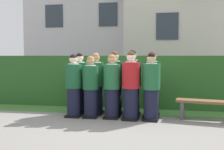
{
  "coord_description": "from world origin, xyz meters",
  "views": [
    {
      "loc": [
        1.2,
        -6.39,
        1.53
      ],
      "look_at": [
        0.0,
        0.23,
        1.05
      ],
      "focal_mm": 42.93,
      "sensor_mm": 36.0,
      "label": 1
    }
  ],
  "objects_px": {
    "wooden_bench": "(206,106)",
    "student_rear_row_3": "(132,84)",
    "student_front_row_0": "(74,87)",
    "student_front_row_1": "(91,88)",
    "student_front_row_4": "(151,88)",
    "student_rear_row_1": "(96,85)",
    "student_front_row_2": "(112,88)",
    "student_rear_row_4": "(152,85)",
    "student_rear_row_0": "(80,84)",
    "student_rear_row_2": "(115,84)",
    "student_in_red_blazer": "(131,87)"
  },
  "relations": [
    {
      "from": "student_rear_row_0",
      "to": "student_rear_row_1",
      "type": "xyz_separation_m",
      "value": [
        0.46,
        -0.04,
        -0.0
      ]
    },
    {
      "from": "student_front_row_1",
      "to": "student_front_row_2",
      "type": "xyz_separation_m",
      "value": [
        0.53,
        0.02,
        0.02
      ]
    },
    {
      "from": "student_rear_row_0",
      "to": "student_rear_row_1",
      "type": "relative_size",
      "value": 1.0
    },
    {
      "from": "student_front_row_0",
      "to": "student_rear_row_1",
      "type": "relative_size",
      "value": 0.98
    },
    {
      "from": "student_front_row_4",
      "to": "student_rear_row_4",
      "type": "xyz_separation_m",
      "value": [
        0.0,
        0.42,
        0.02
      ]
    },
    {
      "from": "student_rear_row_2",
      "to": "student_front_row_1",
      "type": "bearing_deg",
      "value": -139.27
    },
    {
      "from": "student_in_red_blazer",
      "to": "student_rear_row_1",
      "type": "height_order",
      "value": "student_in_red_blazer"
    },
    {
      "from": "student_front_row_1",
      "to": "student_rear_row_2",
      "type": "bearing_deg",
      "value": 40.73
    },
    {
      "from": "student_rear_row_0",
      "to": "student_rear_row_1",
      "type": "height_order",
      "value": "same"
    },
    {
      "from": "student_front_row_2",
      "to": "student_rear_row_2",
      "type": "height_order",
      "value": "student_rear_row_2"
    },
    {
      "from": "student_front_row_0",
      "to": "student_rear_row_4",
      "type": "relative_size",
      "value": 0.96
    },
    {
      "from": "student_rear_row_1",
      "to": "student_front_row_1",
      "type": "bearing_deg",
      "value": -93.77
    },
    {
      "from": "student_rear_row_0",
      "to": "student_rear_row_2",
      "type": "distance_m",
      "value": 0.96
    },
    {
      "from": "student_front_row_4",
      "to": "student_rear_row_1",
      "type": "height_order",
      "value": "student_rear_row_1"
    },
    {
      "from": "student_in_red_blazer",
      "to": "student_rear_row_0",
      "type": "height_order",
      "value": "student_in_red_blazer"
    },
    {
      "from": "student_front_row_0",
      "to": "student_in_red_blazer",
      "type": "bearing_deg",
      "value": -2.17
    },
    {
      "from": "student_front_row_0",
      "to": "wooden_bench",
      "type": "bearing_deg",
      "value": 2.68
    },
    {
      "from": "student_rear_row_3",
      "to": "student_rear_row_0",
      "type": "bearing_deg",
      "value": 176.78
    },
    {
      "from": "student_in_red_blazer",
      "to": "student_front_row_4",
      "type": "bearing_deg",
      "value": 1.88
    },
    {
      "from": "student_front_row_2",
      "to": "student_rear_row_0",
      "type": "height_order",
      "value": "student_rear_row_0"
    },
    {
      "from": "student_front_row_1",
      "to": "wooden_bench",
      "type": "xyz_separation_m",
      "value": [
        2.79,
        0.17,
        -0.38
      ]
    },
    {
      "from": "student_front_row_2",
      "to": "student_rear_row_4",
      "type": "relative_size",
      "value": 0.95
    },
    {
      "from": "student_rear_row_2",
      "to": "student_rear_row_3",
      "type": "distance_m",
      "value": 0.47
    },
    {
      "from": "student_front_row_0",
      "to": "student_rear_row_1",
      "type": "distance_m",
      "value": 0.64
    },
    {
      "from": "student_front_row_1",
      "to": "wooden_bench",
      "type": "height_order",
      "value": "student_front_row_1"
    },
    {
      "from": "student_rear_row_3",
      "to": "student_front_row_4",
      "type": "bearing_deg",
      "value": -41.19
    },
    {
      "from": "student_front_row_0",
      "to": "student_rear_row_0",
      "type": "distance_m",
      "value": 0.47
    },
    {
      "from": "student_front_row_0",
      "to": "student_in_red_blazer",
      "type": "relative_size",
      "value": 0.96
    },
    {
      "from": "student_front_row_1",
      "to": "student_in_red_blazer",
      "type": "xyz_separation_m",
      "value": [
        1.01,
        -0.04,
        0.05
      ]
    },
    {
      "from": "student_front_row_0",
      "to": "wooden_bench",
      "type": "relative_size",
      "value": 1.09
    },
    {
      "from": "student_front_row_1",
      "to": "student_rear_row_0",
      "type": "xyz_separation_m",
      "value": [
        -0.43,
        0.49,
        0.04
      ]
    },
    {
      "from": "student_front_row_0",
      "to": "student_rear_row_3",
      "type": "distance_m",
      "value": 1.49
    },
    {
      "from": "student_rear_row_3",
      "to": "student_rear_row_4",
      "type": "bearing_deg",
      "value": -1.37
    },
    {
      "from": "student_in_red_blazer",
      "to": "student_rear_row_2",
      "type": "xyz_separation_m",
      "value": [
        -0.48,
        0.5,
        0.01
      ]
    },
    {
      "from": "student_front_row_0",
      "to": "student_rear_row_4",
      "type": "distance_m",
      "value": 1.97
    },
    {
      "from": "student_rear_row_4",
      "to": "student_front_row_2",
      "type": "bearing_deg",
      "value": -158.74
    },
    {
      "from": "student_rear_row_2",
      "to": "student_rear_row_3",
      "type": "relative_size",
      "value": 0.98
    },
    {
      "from": "wooden_bench",
      "to": "student_rear_row_3",
      "type": "bearing_deg",
      "value": 172.32
    },
    {
      "from": "student_front_row_2",
      "to": "student_rear_row_0",
      "type": "relative_size",
      "value": 0.98
    },
    {
      "from": "student_front_row_1",
      "to": "student_rear_row_1",
      "type": "height_order",
      "value": "student_rear_row_1"
    },
    {
      "from": "student_front_row_0",
      "to": "student_rear_row_2",
      "type": "bearing_deg",
      "value": 24.38
    },
    {
      "from": "student_front_row_4",
      "to": "student_rear_row_3",
      "type": "distance_m",
      "value": 0.66
    },
    {
      "from": "student_front_row_0",
      "to": "student_rear_row_3",
      "type": "relative_size",
      "value": 0.93
    },
    {
      "from": "student_rear_row_0",
      "to": "student_rear_row_1",
      "type": "bearing_deg",
      "value": -4.99
    },
    {
      "from": "student_front_row_1",
      "to": "student_rear_row_3",
      "type": "bearing_deg",
      "value": 22.21
    },
    {
      "from": "student_rear_row_2",
      "to": "wooden_bench",
      "type": "xyz_separation_m",
      "value": [
        2.26,
        -0.29,
        -0.44
      ]
    },
    {
      "from": "student_front_row_2",
      "to": "wooden_bench",
      "type": "xyz_separation_m",
      "value": [
        2.25,
        0.14,
        -0.4
      ]
    },
    {
      "from": "student_front_row_0",
      "to": "student_front_row_2",
      "type": "distance_m",
      "value": 0.98
    },
    {
      "from": "student_front_row_1",
      "to": "student_front_row_2",
      "type": "bearing_deg",
      "value": 2.32
    },
    {
      "from": "student_rear_row_3",
      "to": "wooden_bench",
      "type": "distance_m",
      "value": 1.86
    }
  ]
}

